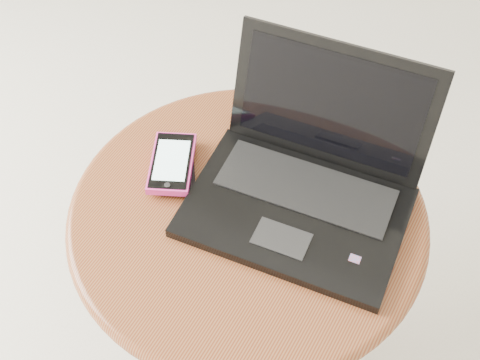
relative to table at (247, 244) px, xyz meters
The scene contains 4 objects.
table is the anchor object (origin of this frame).
laptop 0.16m from the table, 45.93° to the left, with size 0.34×0.31×0.21m.
phone_black 0.17m from the table, behind, with size 0.10×0.12×0.01m.
phone_pink 0.18m from the table, behind, with size 0.11×0.14×0.01m.
Camera 1 is at (0.32, -0.64, 1.25)m, focal length 49.45 mm.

